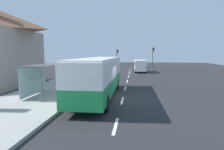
# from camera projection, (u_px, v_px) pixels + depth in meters

# --- Properties ---
(ground_plane) EXTENTS (56.00, 92.00, 0.04)m
(ground_plane) POSITION_uv_depth(u_px,v_px,m) (127.00, 77.00, 28.99)
(ground_plane) COLOR #262628
(sidewalk_platform) EXTENTS (6.20, 30.00, 0.18)m
(sidewalk_platform) POSITION_uv_depth(u_px,v_px,m) (55.00, 90.00, 17.90)
(sidewalk_platform) COLOR #999993
(sidewalk_platform) RESTS_ON ground
(lane_stripe_seg_0) EXTENTS (0.16, 2.20, 0.01)m
(lane_stripe_seg_0) POSITION_uv_depth(u_px,v_px,m) (116.00, 126.00, 9.23)
(lane_stripe_seg_0) COLOR silver
(lane_stripe_seg_0) RESTS_ON ground
(lane_stripe_seg_1) EXTENTS (0.16, 2.20, 0.01)m
(lane_stripe_seg_1) POSITION_uv_depth(u_px,v_px,m) (122.00, 101.00, 14.16)
(lane_stripe_seg_1) COLOR silver
(lane_stripe_seg_1) RESTS_ON ground
(lane_stripe_seg_2) EXTENTS (0.16, 2.20, 0.01)m
(lane_stripe_seg_2) POSITION_uv_depth(u_px,v_px,m) (125.00, 88.00, 19.09)
(lane_stripe_seg_2) COLOR silver
(lane_stripe_seg_2) RESTS_ON ground
(lane_stripe_seg_3) EXTENTS (0.16, 2.20, 0.01)m
(lane_stripe_seg_3) POSITION_uv_depth(u_px,v_px,m) (127.00, 81.00, 24.02)
(lane_stripe_seg_3) COLOR silver
(lane_stripe_seg_3) RESTS_ON ground
(lane_stripe_seg_4) EXTENTS (0.16, 2.20, 0.01)m
(lane_stripe_seg_4) POSITION_uv_depth(u_px,v_px,m) (128.00, 76.00, 28.95)
(lane_stripe_seg_4) COLOR silver
(lane_stripe_seg_4) RESTS_ON ground
(lane_stripe_seg_5) EXTENTS (0.16, 2.20, 0.01)m
(lane_stripe_seg_5) POSITION_uv_depth(u_px,v_px,m) (129.00, 73.00, 33.88)
(lane_stripe_seg_5) COLOR silver
(lane_stripe_seg_5) RESTS_ON ground
(lane_stripe_seg_6) EXTENTS (0.16, 2.20, 0.01)m
(lane_stripe_seg_6) POSITION_uv_depth(u_px,v_px,m) (130.00, 71.00, 38.82)
(lane_stripe_seg_6) COLOR silver
(lane_stripe_seg_6) RESTS_ON ground
(lane_stripe_seg_7) EXTENTS (0.16, 2.20, 0.01)m
(lane_stripe_seg_7) POSITION_uv_depth(u_px,v_px,m) (130.00, 69.00, 43.75)
(lane_stripe_seg_7) COLOR silver
(lane_stripe_seg_7) RESTS_ON ground
(bus) EXTENTS (2.57, 11.02, 3.21)m
(bus) POSITION_uv_depth(u_px,v_px,m) (99.00, 75.00, 15.07)
(bus) COLOR #1E8C47
(bus) RESTS_ON ground
(white_van) EXTENTS (2.14, 5.25, 2.30)m
(white_van) POSITION_uv_depth(u_px,v_px,m) (140.00, 65.00, 35.39)
(white_van) COLOR white
(white_van) RESTS_ON ground
(sedan_near) EXTENTS (1.87, 4.41, 1.52)m
(sedan_near) POSITION_uv_depth(u_px,v_px,m) (139.00, 64.00, 47.82)
(sedan_near) COLOR #B7B7BC
(sedan_near) RESTS_ON ground
(recycling_bin_green) EXTENTS (0.52, 0.52, 0.95)m
(recycling_bin_green) POSITION_uv_depth(u_px,v_px,m) (74.00, 86.00, 16.73)
(recycling_bin_green) COLOR green
(recycling_bin_green) RESTS_ON sidewalk_platform
(recycling_bin_yellow) EXTENTS (0.52, 0.52, 0.95)m
(recycling_bin_yellow) POSITION_uv_depth(u_px,v_px,m) (77.00, 85.00, 17.42)
(recycling_bin_yellow) COLOR yellow
(recycling_bin_yellow) RESTS_ON sidewalk_platform
(traffic_light_near_side) EXTENTS (0.49, 0.28, 4.99)m
(traffic_light_near_side) POSITION_uv_depth(u_px,v_px,m) (153.00, 54.00, 44.07)
(traffic_light_near_side) COLOR #2D2D2D
(traffic_light_near_side) RESTS_ON ground
(traffic_light_far_side) EXTENTS (0.49, 0.28, 4.56)m
(traffic_light_far_side) POSITION_uv_depth(u_px,v_px,m) (117.00, 55.00, 45.91)
(traffic_light_far_side) COLOR #2D2D2D
(traffic_light_far_side) RESTS_ON ground
(bus_shelter) EXTENTS (1.80, 4.00, 2.50)m
(bus_shelter) POSITION_uv_depth(u_px,v_px,m) (39.00, 72.00, 14.87)
(bus_shelter) COLOR #4C4C51
(bus_shelter) RESTS_ON sidewalk_platform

